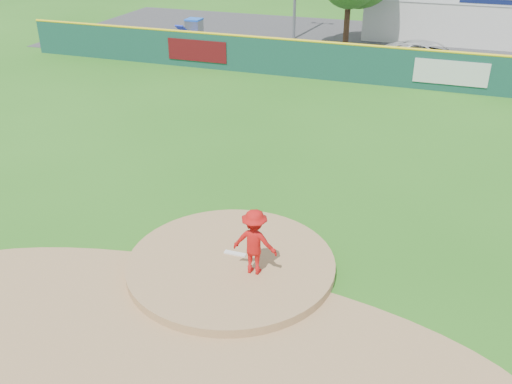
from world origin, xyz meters
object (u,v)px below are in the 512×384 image
(pitcher, at_px, (255,242))
(playground_slide, at_px, (194,31))
(pool_building_grp, at_px, (481,12))
(van, at_px, (428,56))

(pitcher, distance_m, playground_slide, 27.29)
(pool_building_grp, bearing_deg, van, -104.80)
(van, xyz_separation_m, pool_building_grp, (2.66, 10.06, 0.89))
(pitcher, bearing_deg, pool_building_grp, -100.60)
(van, relative_size, pool_building_grp, 0.36)
(playground_slide, bearing_deg, pitcher, -61.93)
(pool_building_grp, bearing_deg, playground_slide, -155.68)
(van, distance_m, pool_building_grp, 10.45)
(pitcher, bearing_deg, playground_slide, -63.29)
(pitcher, relative_size, pool_building_grp, 0.12)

